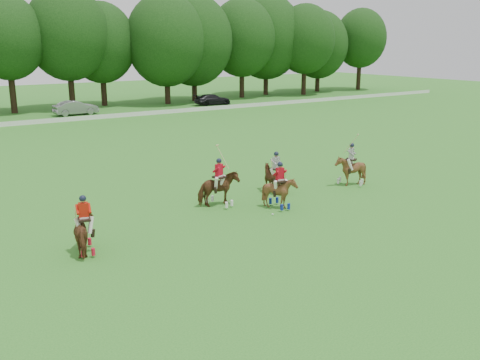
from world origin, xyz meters
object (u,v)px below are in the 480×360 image
polo_red_a (85,232)px  car_right (213,100)px  car_mid (76,108)px  polo_red_b (219,189)px  polo_ball (273,214)px  polo_stripe_a (276,178)px  polo_stripe_b (351,170)px  polo_red_c (280,192)px

polo_red_a → car_right: bearing=53.5°
car_mid → polo_red_a: size_ratio=2.10×
car_mid → polo_red_b: size_ratio=1.63×
car_mid → polo_ball: 40.21m
car_mid → polo_ball: (-3.28, -40.07, -0.74)m
polo_stripe_a → polo_stripe_b: 4.51m
car_right → polo_stripe_b: polo_stripe_b is taller
polo_red_b → polo_stripe_b: bearing=-5.1°
car_right → car_mid: bearing=94.6°
polo_red_c → polo_stripe_b: polo_stripe_b is taller
polo_red_c → polo_stripe_b: (5.90, 1.17, 0.06)m
polo_red_b → polo_ball: bearing=-63.8°
polo_red_a → polo_red_b: 7.69m
car_mid → polo_red_a: bearing=161.1°
polo_ball → polo_stripe_a: bearing=50.5°
polo_stripe_a → car_mid: bearing=88.8°
car_right → polo_red_a: (-29.40, -39.74, 0.13)m
car_mid → polo_stripe_a: 37.07m
polo_red_b → polo_stripe_a: (3.77, 0.40, -0.07)m
polo_red_a → polo_red_c: 9.58m
car_right → polo_red_c: size_ratio=2.07×
polo_ball → polo_red_b: bearing=116.2°
polo_red_a → polo_stripe_b: polo_stripe_b is taller
car_mid → polo_red_b: bearing=170.8°
car_mid → polo_red_c: polo_red_c is taller
polo_red_b → polo_ball: size_ratio=32.45×
polo_red_a → polo_stripe_b: 15.55m
polo_red_a → polo_red_c: (9.57, 0.39, 0.00)m
car_right → polo_red_a: 49.43m
polo_red_b → car_mid: bearing=83.1°
polo_red_c → polo_stripe_b: size_ratio=0.77×
car_mid → polo_stripe_b: size_ratio=1.62×
car_mid → polo_red_c: 39.42m
polo_red_a → polo_stripe_a: 11.43m
polo_red_c → polo_ball: bearing=-142.9°
polo_red_a → polo_stripe_b: bearing=5.7°
car_right → polo_ball: (-20.77, -40.07, -0.64)m
polo_stripe_b → polo_red_a: bearing=-174.3°
car_right → polo_red_b: 43.47m
polo_red_b → polo_stripe_a: polo_red_b is taller
car_mid → polo_red_a: polo_red_a is taller
polo_red_c → polo_ball: 1.42m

